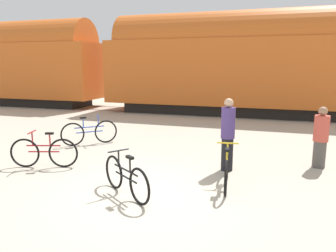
# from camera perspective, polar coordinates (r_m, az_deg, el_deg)

# --- Properties ---
(ground_plane) EXTENTS (80.00, 80.00, 0.00)m
(ground_plane) POSITION_cam_1_polar(r_m,az_deg,el_deg) (6.84, -4.44, -11.50)
(ground_plane) COLOR #B2A893
(freight_train) EXTENTS (40.22, 2.93, 5.20)m
(freight_train) POSITION_cam_1_polar(r_m,az_deg,el_deg) (17.33, 10.08, 11.04)
(freight_train) COLOR black
(freight_train) RESTS_ON ground_plane
(rail_near) EXTENTS (52.22, 0.07, 0.01)m
(rail_near) POSITION_cam_1_polar(r_m,az_deg,el_deg) (16.82, 9.43, 1.77)
(rail_near) COLOR #4C4238
(rail_near) RESTS_ON ground_plane
(rail_far) EXTENTS (52.22, 0.07, 0.01)m
(rail_far) POSITION_cam_1_polar(r_m,az_deg,el_deg) (18.23, 10.12, 2.43)
(rail_far) COLOR #4C4238
(rail_far) RESTS_ON ground_plane
(bicycle_maroon) EXTENTS (1.66, 0.59, 0.93)m
(bicycle_maroon) POSITION_cam_1_polar(r_m,az_deg,el_deg) (8.85, -20.80, -4.30)
(bicycle_maroon) COLOR black
(bicycle_maroon) RESTS_ON ground_plane
(bicycle_black) EXTENTS (1.44, 1.06, 0.89)m
(bicycle_black) POSITION_cam_1_polar(r_m,az_deg,el_deg) (6.59, -7.36, -8.92)
(bicycle_black) COLOR black
(bicycle_black) RESTS_ON ground_plane
(bicycle_blue) EXTENTS (1.37, 1.29, 0.94)m
(bicycle_blue) POSITION_cam_1_polar(r_m,az_deg,el_deg) (10.95, -13.50, -1.07)
(bicycle_blue) COLOR black
(bicycle_blue) RESTS_ON ground_plane
(bicycle_yellow) EXTENTS (0.46, 1.71, 0.91)m
(bicycle_yellow) POSITION_cam_1_polar(r_m,az_deg,el_deg) (7.11, 10.17, -7.44)
(bicycle_yellow) COLOR black
(bicycle_yellow) RESTS_ON ground_plane
(person_in_red) EXTENTS (0.36, 0.36, 1.55)m
(person_in_red) POSITION_cam_1_polar(r_m,az_deg,el_deg) (9.05, 25.05, -1.86)
(person_in_red) COLOR #514C47
(person_in_red) RESTS_ON ground_plane
(person_in_purple) EXTENTS (0.34, 0.34, 1.79)m
(person_in_purple) POSITION_cam_1_polar(r_m,az_deg,el_deg) (8.07, 10.36, -1.49)
(person_in_purple) COLOR black
(person_in_purple) RESTS_ON ground_plane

